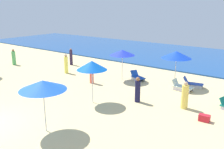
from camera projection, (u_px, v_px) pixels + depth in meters
ocean at (175, 55)px, 29.88m from camera, size 60.00×14.26×0.12m
umbrella_1 at (43, 85)px, 11.33m from camera, size 2.17×2.17×2.50m
umbrella_3 at (122, 53)px, 19.58m from camera, size 1.98×1.98×2.42m
lounge_chair_3_0 at (137, 77)px, 19.92m from camera, size 1.46×1.10×0.71m
umbrella_4 at (92, 65)px, 14.82m from camera, size 1.83×1.83×2.61m
umbrella_5 at (176, 55)px, 18.01m from camera, size 2.16×2.16×2.59m
lounge_chair_5_0 at (182, 87)px, 17.55m from camera, size 1.46×0.75×0.72m
lounge_chair_5_1 at (192, 84)px, 18.26m from camera, size 1.48×0.81×0.72m
beachgoer_0 at (14, 58)px, 25.03m from camera, size 0.51×0.51×1.58m
beachgoer_2 at (185, 96)px, 14.37m from camera, size 0.53×0.53×1.61m
beachgoer_3 at (92, 74)px, 19.09m from camera, size 0.41×0.41×1.57m
beachgoer_4 at (66, 64)px, 21.90m from camera, size 0.44×0.44×1.69m
beachgoer_5 at (71, 57)px, 24.95m from camera, size 0.32×0.32×1.67m
beachgoer_6 at (138, 90)px, 15.34m from camera, size 0.47×0.47×1.58m
cooler_box_0 at (204, 118)px, 12.88m from camera, size 0.57×0.37×0.35m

